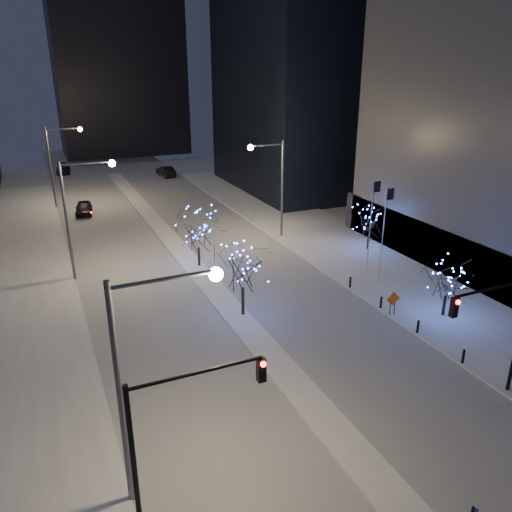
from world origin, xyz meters
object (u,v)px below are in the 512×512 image
car_near (84,208)px  car_mid (166,171)px  street_lamp_w_near (145,361)px  construction_sign (393,301)px  street_lamp_w_far (58,156)px  traffic_signal_east (502,321)px  holiday_tree_median_far (198,230)px  holiday_tree_plaza_near (448,280)px  car_far (63,169)px  holiday_tree_plaza_far (370,222)px  street_lamp_w_mid (79,204)px  holiday_tree_median_near (242,267)px  traffic_signal_west (175,427)px  street_lamp_east (274,177)px

car_near → car_mid: (14.66, 17.82, 0.02)m
street_lamp_w_near → construction_sign: size_ratio=5.60×
street_lamp_w_far → traffic_signal_east: 54.07m
car_mid → street_lamp_w_far: bearing=31.5°
street_lamp_w_far → holiday_tree_median_far: street_lamp_w_far is taller
street_lamp_w_far → holiday_tree_plaza_near: 48.45m
street_lamp_w_near → car_mid: 65.48m
holiday_tree_plaza_near → car_far: bearing=108.0°
holiday_tree_plaza_near → holiday_tree_plaza_far: bearing=76.4°
traffic_signal_east → holiday_tree_plaza_far: 23.46m
street_lamp_w_far → construction_sign: 45.75m
street_lamp_w_mid → holiday_tree_median_far: (9.44, -1.52, -2.98)m
street_lamp_w_near → car_near: 45.68m
holiday_tree_median_near → holiday_tree_plaza_near: size_ratio=1.30×
holiday_tree_median_far → holiday_tree_plaza_near: holiday_tree_median_far is taller
traffic_signal_west → car_near: size_ratio=1.49×
street_lamp_w_mid → holiday_tree_median_far: size_ratio=1.83×
car_mid → construction_sign: 54.35m
traffic_signal_east → holiday_tree_plaza_near: bearing=60.5°
holiday_tree_median_far → holiday_tree_plaza_far: bearing=-8.7°
street_lamp_east → traffic_signal_west: bearing=-121.7°
holiday_tree_plaza_near → holiday_tree_median_near: bearing=155.6°
street_lamp_w_near → traffic_signal_east: (17.88, -1.00, -1.74)m
street_lamp_w_far → traffic_signal_east: size_ratio=1.43×
car_near → traffic_signal_east: bearing=-62.8°
street_lamp_w_near → construction_sign: street_lamp_w_near is taller
street_lamp_east → street_lamp_w_far: bearing=130.8°
traffic_signal_west → car_far: (0.91, 74.30, -3.99)m
holiday_tree_median_far → holiday_tree_plaza_far: size_ratio=1.26×
street_lamp_w_mid → car_far: size_ratio=1.89×
traffic_signal_west → car_mid: size_ratio=1.41×
car_mid → holiday_tree_plaza_near: 56.20m
street_lamp_east → car_near: street_lamp_east is taller
street_lamp_w_near → holiday_tree_median_near: (9.44, 13.23, -2.68)m
street_lamp_east → holiday_tree_median_near: size_ratio=1.79×
street_lamp_w_near → holiday_tree_median_far: 25.48m
street_lamp_w_far → traffic_signal_west: 52.04m
car_mid → car_far: (-15.10, 9.18, -0.05)m
street_lamp_w_mid → street_lamp_w_far: bearing=90.0°
traffic_signal_west → car_mid: (16.01, 65.11, -3.94)m
holiday_tree_plaza_near → street_lamp_east: bearing=99.7°
street_lamp_w_far → construction_sign: size_ratio=5.60×
holiday_tree_median_far → traffic_signal_west: bearing=-109.3°
street_lamp_w_near → car_mid: street_lamp_w_near is taller
street_lamp_w_near → holiday_tree_plaza_near: bearing=17.9°
street_lamp_w_near → construction_sign: 21.81m
car_near → car_far: 27.01m
street_lamp_east → holiday_tree_plaza_far: (6.86, -7.03, -3.59)m
car_far → street_lamp_w_mid: bearing=-86.7°
construction_sign → street_lamp_w_mid: bearing=147.3°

